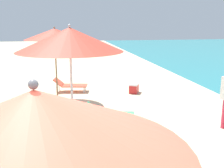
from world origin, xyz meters
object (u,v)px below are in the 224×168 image
at_px(lounger_second_inland, 109,153).
at_px(umbrella_farthest, 55,34).
at_px(umbrella_nearest, 36,124).
at_px(lounger_farthest_shoreside, 70,85).
at_px(lounger_second_shoreside, 109,114).
at_px(umbrella_second, 70,40).
at_px(cooler_box, 134,88).

bearing_deg(lounger_second_inland, umbrella_farthest, 89.18).
distance_m(umbrella_nearest, umbrella_farthest, 7.96).
bearing_deg(lounger_farthest_shoreside, umbrella_nearest, -81.63).
relative_size(lounger_second_shoreside, lounger_second_inland, 1.06).
xyz_separation_m(umbrella_nearest, lounger_farthest_shoreside, (0.30, 9.24, -1.91)).
height_order(umbrella_nearest, umbrella_second, umbrella_second).
height_order(umbrella_nearest, cooler_box, umbrella_nearest).
relative_size(umbrella_farthest, cooler_box, 4.58).
bearing_deg(umbrella_farthest, umbrella_second, -83.30).
relative_size(umbrella_nearest, lounger_farthest_shoreside, 1.75).
relative_size(umbrella_nearest, lounger_second_inland, 1.84).
bearing_deg(umbrella_second, umbrella_nearest, -93.88).
bearing_deg(lounger_second_inland, umbrella_second, 111.02).
bearing_deg(umbrella_farthest, umbrella_nearest, -88.80).
relative_size(umbrella_second, lounger_farthest_shoreside, 1.94).
height_order(lounger_second_inland, cooler_box, lounger_second_inland).
bearing_deg(umbrella_farthest, lounger_farthest_shoreside, 69.77).
bearing_deg(umbrella_nearest, cooler_box, 71.72).
distance_m(umbrella_second, lounger_second_shoreside, 2.60).
relative_size(umbrella_farthest, lounger_farthest_shoreside, 1.87).
xyz_separation_m(lounger_second_inland, cooler_box, (1.90, 5.41, -0.09)).
relative_size(lounger_second_shoreside, lounger_farthest_shoreside, 1.00).
distance_m(lounger_second_inland, cooler_box, 5.74).
xyz_separation_m(lounger_second_inland, umbrella_farthest, (-1.12, 4.76, 2.10)).
xyz_separation_m(umbrella_second, lounger_farthest_shoreside, (0.02, 5.09, -2.14)).
xyz_separation_m(umbrella_second, cooler_box, (2.56, 4.46, -2.24)).
bearing_deg(lounger_farthest_shoreside, lounger_second_shoreside, -65.58).
relative_size(lounger_second_shoreside, umbrella_farthest, 0.54).
height_order(umbrella_nearest, lounger_second_shoreside, umbrella_nearest).
distance_m(lounger_second_shoreside, lounger_farthest_shoreside, 4.05).
relative_size(umbrella_second, cooler_box, 4.75).
xyz_separation_m(lounger_farthest_shoreside, cooler_box, (2.54, -0.63, -0.10)).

